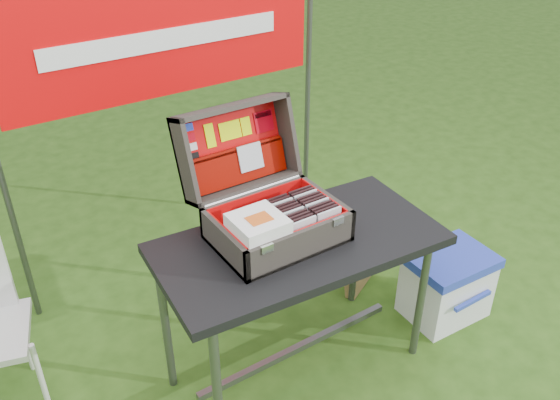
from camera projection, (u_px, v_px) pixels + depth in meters
ground at (294, 379)px, 2.70m from camera, size 80.00×80.00×0.00m
table at (298, 308)px, 2.57m from camera, size 1.20×0.67×0.72m
table_top at (299, 244)px, 2.40m from camera, size 1.20×0.67×0.04m
table_leg_fl at (218, 400)px, 2.18m from camera, size 0.04×0.04×0.68m
table_leg_fr at (421, 297)px, 2.67m from camera, size 0.04×0.04×0.68m
table_leg_bl at (166, 327)px, 2.50m from camera, size 0.04×0.04×0.68m
table_leg_br at (356, 247)px, 2.99m from camera, size 0.04×0.04×0.68m
table_brace at (297, 348)px, 2.70m from camera, size 1.01×0.03×0.03m
suitcase at (269, 183)px, 2.32m from camera, size 0.50×0.52×0.46m
suitcase_base_bottom at (277, 237)px, 2.39m from camera, size 0.50×0.36×0.02m
suitcase_base_wall_front at (302, 246)px, 2.24m from camera, size 0.50×0.02×0.14m
suitcase_base_wall_back at (255, 206)px, 2.48m from camera, size 0.50×0.02×0.14m
suitcase_base_wall_left at (224, 244)px, 2.24m from camera, size 0.02×0.36×0.14m
suitcase_base_wall_right at (326, 207)px, 2.47m from camera, size 0.02×0.36×0.14m
suitcase_liner_floor at (277, 234)px, 2.38m from camera, size 0.47×0.32×0.01m
suitcase_latch_left at (267, 249)px, 2.12m from camera, size 0.05×0.01×0.03m
suitcase_latch_right at (338, 221)px, 2.28m from camera, size 0.05×0.01×0.03m
suitcase_hinge at (253, 191)px, 2.45m from camera, size 0.45×0.02×0.02m
suitcase_lid_back at (231, 146)px, 2.50m from camera, size 0.50×0.13×0.35m
suitcase_lid_rim_far at (230, 107)px, 2.41m from camera, size 0.50×0.14×0.06m
suitcase_lid_rim_near at (245, 187)px, 2.51m from camera, size 0.50×0.14×0.06m
suitcase_lid_rim_left at (185, 163)px, 2.34m from camera, size 0.02×0.24×0.38m
suitcase_lid_rim_right at (286, 134)px, 2.57m from camera, size 0.02×0.24×0.38m
suitcase_lid_liner at (233, 147)px, 2.49m from camera, size 0.46×0.10×0.30m
suitcase_liner_wall_front at (300, 242)px, 2.24m from camera, size 0.47×0.01×0.12m
suitcase_liner_wall_back at (257, 205)px, 2.47m from camera, size 0.47×0.01×0.12m
suitcase_liner_wall_left at (227, 241)px, 2.24m from camera, size 0.01×0.32×0.12m
suitcase_liner_wall_right at (323, 206)px, 2.46m from camera, size 0.01×0.32×0.12m
suitcase_lid_pocket at (238, 166)px, 2.50m from camera, size 0.45×0.07×0.15m
suitcase_pocket_edge at (236, 150)px, 2.48m from camera, size 0.44×0.03×0.03m
suitcase_pocket_cd at (250, 157)px, 2.50m from camera, size 0.11×0.04×0.11m
lid_sticker_cc_a at (187, 128)px, 2.37m from camera, size 0.05×0.01×0.03m
lid_sticker_cc_b at (189, 137)px, 2.38m from camera, size 0.05×0.01×0.03m
lid_sticker_cc_c at (191, 147)px, 2.39m from camera, size 0.05×0.01×0.03m
lid_sticker_cc_d at (193, 157)px, 2.40m from camera, size 0.05×0.01×0.03m
lid_card_neon_tall at (210, 136)px, 2.42m from camera, size 0.04×0.03×0.10m
lid_card_neon_main at (230, 130)px, 2.47m from camera, size 0.10×0.03×0.07m
lid_card_neon_small at (246, 126)px, 2.51m from camera, size 0.05×0.03×0.07m
lid_sticker_band at (264, 121)px, 2.55m from camera, size 0.09×0.03×0.09m
lid_sticker_band_bar at (263, 115)px, 2.54m from camera, size 0.08×0.01×0.02m
cd_left_0 at (304, 234)px, 2.27m from camera, size 0.11×0.01×0.13m
cd_left_1 at (301, 231)px, 2.28m from camera, size 0.11×0.01×0.13m
cd_left_2 at (298, 229)px, 2.29m from camera, size 0.11×0.01×0.13m
cd_left_3 at (295, 227)px, 2.31m from camera, size 0.11×0.01×0.13m
cd_left_4 at (292, 224)px, 2.32m from camera, size 0.11×0.01×0.13m
cd_left_5 at (289, 222)px, 2.34m from camera, size 0.11×0.01×0.13m
cd_left_6 at (286, 220)px, 2.35m from camera, size 0.11×0.01×0.13m
cd_left_7 at (283, 217)px, 2.36m from camera, size 0.11×0.01×0.13m
cd_left_8 at (281, 215)px, 2.38m from camera, size 0.11×0.01×0.13m
cd_left_9 at (278, 213)px, 2.39m from camera, size 0.11×0.01×0.13m
cd_left_10 at (275, 211)px, 2.41m from camera, size 0.11×0.01×0.13m
cd_right_0 at (329, 224)px, 2.32m from camera, size 0.11×0.01×0.13m
cd_right_1 at (326, 222)px, 2.34m from camera, size 0.11×0.01×0.13m
cd_right_2 at (323, 219)px, 2.35m from camera, size 0.11×0.01×0.13m
cd_right_3 at (320, 217)px, 2.37m from camera, size 0.11×0.01×0.13m
cd_right_4 at (317, 215)px, 2.38m from camera, size 0.11×0.01×0.13m
cd_right_5 at (314, 213)px, 2.39m from camera, size 0.11×0.01×0.13m
cd_right_6 at (311, 211)px, 2.41m from camera, size 0.11×0.01×0.13m
cd_right_7 at (308, 208)px, 2.42m from camera, size 0.11×0.01×0.13m
cd_right_8 at (305, 206)px, 2.44m from camera, size 0.11×0.01×0.13m
cd_right_9 at (302, 204)px, 2.45m from camera, size 0.11×0.01×0.13m
cd_right_10 at (300, 202)px, 2.46m from camera, size 0.11×0.01×0.13m
songbook_0 at (258, 228)px, 2.21m from camera, size 0.19×0.19×0.00m
songbook_1 at (258, 227)px, 2.21m from camera, size 0.19×0.19×0.00m
songbook_2 at (258, 226)px, 2.21m from camera, size 0.19×0.19×0.00m
songbook_3 at (258, 225)px, 2.20m from camera, size 0.19×0.19×0.00m
songbook_4 at (258, 224)px, 2.20m from camera, size 0.19×0.19×0.00m
songbook_5 at (258, 223)px, 2.20m from camera, size 0.19×0.19×0.00m
songbook_6 at (258, 222)px, 2.20m from camera, size 0.19×0.19×0.00m
songbook_7 at (258, 220)px, 2.19m from camera, size 0.19×0.19×0.00m
songbook_8 at (258, 219)px, 2.19m from camera, size 0.19×0.19×0.00m
songbook_9 at (258, 218)px, 2.19m from camera, size 0.19×0.19×0.00m
songbook_graphic at (259, 219)px, 2.18m from camera, size 0.09×0.07×0.00m
cooler at (447, 285)px, 2.99m from camera, size 0.42×0.33×0.36m
cooler_body at (446, 289)px, 3.00m from camera, size 0.40×0.31×0.31m
cooler_lid at (451, 260)px, 2.91m from camera, size 0.42×0.33×0.05m
cooler_handle at (473, 301)px, 2.87m from camera, size 0.24×0.02×0.02m
chair_leg_fr at (42, 381)px, 2.44m from camera, size 0.02×0.02×0.40m
chair_leg_br at (24, 336)px, 2.65m from camera, size 0.02×0.02×0.40m
chair_upright_right at (2, 265)px, 2.46m from camera, size 0.02×0.02×0.38m
cardboard_box at (361, 254)px, 3.21m from camera, size 0.36×0.25×0.37m
banner_post_right at (308, 92)px, 3.44m from camera, size 0.03×0.03×1.70m
banner at (166, 39)px, 2.80m from camera, size 1.60×0.02×0.55m
banner_text at (167, 39)px, 2.79m from camera, size 1.20×0.00×0.10m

